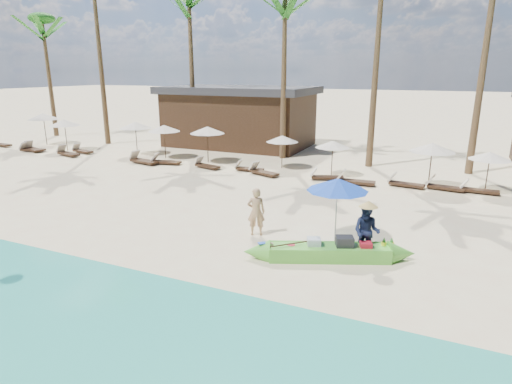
% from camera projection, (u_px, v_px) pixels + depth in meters
% --- Properties ---
extents(ground, '(240.00, 240.00, 0.00)m').
position_uv_depth(ground, '(224.00, 247.00, 13.64)').
color(ground, beige).
rests_on(ground, ground).
extents(wet_sand_strip, '(240.00, 4.50, 0.01)m').
position_uv_depth(wet_sand_strip, '(114.00, 330.00, 9.25)').
color(wet_sand_strip, tan).
rests_on(wet_sand_strip, ground).
extents(green_canoe, '(5.37, 2.50, 0.72)m').
position_uv_depth(green_canoe, '(329.00, 252.00, 12.67)').
color(green_canoe, '#58BC39').
rests_on(green_canoe, ground).
extents(tourist, '(0.71, 0.59, 1.66)m').
position_uv_depth(tourist, '(256.00, 212.00, 14.41)').
color(tourist, tan).
rests_on(tourist, ground).
extents(vendor_green, '(0.86, 0.70, 1.67)m').
position_uv_depth(vendor_green, '(366.00, 232.00, 12.60)').
color(vendor_green, '#141B37').
rests_on(vendor_green, ground).
extents(blue_umbrella, '(1.97, 1.97, 2.12)m').
position_uv_depth(blue_umbrella, '(338.00, 185.00, 13.58)').
color(blue_umbrella, '#99999E').
rests_on(blue_umbrella, ground).
extents(resort_parasol_0, '(2.28, 2.28, 2.34)m').
position_uv_depth(resort_parasol_0, '(43.00, 116.00, 31.87)').
color(resort_parasol_0, '#362216').
rests_on(resort_parasol_0, ground).
extents(lounger_0_left, '(1.83, 0.68, 0.61)m').
position_uv_depth(lounger_0_left, '(0.00, 144.00, 31.54)').
color(lounger_0_left, '#362216').
rests_on(lounger_0_left, ground).
extents(lounger_0_right, '(1.80, 0.99, 0.58)m').
position_uv_depth(lounger_0_right, '(31.00, 149.00, 29.48)').
color(lounger_0_right, '#362216').
rests_on(lounger_0_right, ground).
extents(resort_parasol_1, '(2.10, 2.10, 2.16)m').
position_uv_depth(resort_parasol_1, '(64.00, 123.00, 29.47)').
color(resort_parasol_1, '#362216').
rests_on(resort_parasol_1, ground).
extents(lounger_1_left, '(1.95, 1.09, 0.63)m').
position_uv_depth(lounger_1_left, '(33.00, 148.00, 29.62)').
color(lounger_1_left, '#362216').
rests_on(lounger_1_left, ground).
extents(lounger_1_right, '(1.74, 0.79, 0.57)m').
position_uv_depth(lounger_1_right, '(82.00, 150.00, 29.02)').
color(lounger_1_right, '#362216').
rests_on(lounger_1_right, ground).
extents(resort_parasol_2, '(2.11, 2.11, 2.17)m').
position_uv_depth(resort_parasol_2, '(135.00, 125.00, 28.04)').
color(resort_parasol_2, '#362216').
rests_on(resort_parasol_2, ground).
extents(lounger_2_left, '(1.94, 0.95, 0.63)m').
position_uv_depth(lounger_2_left, '(67.00, 153.00, 28.05)').
color(lounger_2_left, '#362216').
rests_on(lounger_2_left, ground).
extents(resort_parasol_3, '(2.05, 2.05, 2.11)m').
position_uv_depth(resort_parasol_3, '(164.00, 128.00, 26.93)').
color(resort_parasol_3, '#362216').
rests_on(resort_parasol_3, ground).
extents(lounger_3_left, '(2.08, 0.97, 0.68)m').
position_uv_depth(lounger_3_left, '(143.00, 160.00, 25.72)').
color(lounger_3_left, '#362216').
rests_on(lounger_3_left, ground).
extents(lounger_3_right, '(1.84, 0.85, 0.60)m').
position_uv_depth(lounger_3_right, '(165.00, 161.00, 25.54)').
color(lounger_3_right, '#362216').
rests_on(lounger_3_right, ground).
extents(resort_parasol_4, '(2.12, 2.12, 2.19)m').
position_uv_depth(resort_parasol_4, '(207.00, 130.00, 25.63)').
color(resort_parasol_4, '#362216').
rests_on(resort_parasol_4, ground).
extents(lounger_4_left, '(1.74, 0.92, 0.56)m').
position_uv_depth(lounger_4_left, '(206.00, 165.00, 24.53)').
color(lounger_4_left, '#362216').
rests_on(lounger_4_left, ground).
extents(lounger_4_right, '(1.64, 0.59, 0.55)m').
position_uv_depth(lounger_4_right, '(248.00, 168.00, 23.80)').
color(lounger_4_right, '#362216').
rests_on(lounger_4_right, ground).
extents(resort_parasol_5, '(1.83, 1.83, 1.89)m').
position_uv_depth(resort_parasol_5, '(282.00, 139.00, 24.13)').
color(resort_parasol_5, '#362216').
rests_on(resort_parasol_5, ground).
extents(lounger_5_left, '(1.86, 1.12, 0.60)m').
position_uv_depth(lounger_5_left, '(263.00, 171.00, 22.92)').
color(lounger_5_left, '#362216').
rests_on(lounger_5_left, ground).
extents(resort_parasol_6, '(1.83, 1.83, 1.88)m').
position_uv_depth(resort_parasol_6, '(333.00, 144.00, 22.35)').
color(resort_parasol_6, '#362216').
rests_on(resort_parasol_6, ground).
extents(lounger_6_left, '(1.78, 1.02, 0.58)m').
position_uv_depth(lounger_6_left, '(325.00, 176.00, 21.90)').
color(lounger_6_left, '#362216').
rests_on(lounger_6_left, ground).
extents(lounger_6_right, '(1.86, 0.63, 0.63)m').
position_uv_depth(lounger_6_right, '(354.00, 180.00, 21.00)').
color(lounger_6_right, '#362216').
rests_on(lounger_6_right, ground).
extents(resort_parasol_7, '(2.11, 2.11, 2.17)m').
position_uv_depth(resort_parasol_7, '(432.00, 147.00, 19.91)').
color(resort_parasol_7, '#362216').
rests_on(resort_parasol_7, ground).
extents(lounger_7_left, '(1.76, 0.74, 0.58)m').
position_uv_depth(lounger_7_left, '(404.00, 183.00, 20.60)').
color(lounger_7_left, '#362216').
rests_on(lounger_7_left, ground).
extents(lounger_7_right, '(1.77, 0.75, 0.58)m').
position_uv_depth(lounger_7_right, '(443.00, 186.00, 20.02)').
color(lounger_7_right, '#362216').
rests_on(lounger_7_right, ground).
extents(resort_parasol_8, '(1.83, 1.83, 1.89)m').
position_uv_depth(resort_parasol_8, '(490.00, 156.00, 19.28)').
color(resort_parasol_8, '#362216').
rests_on(resort_parasol_8, ground).
extents(lounger_8_left, '(1.66, 0.58, 0.56)m').
position_uv_depth(lounger_8_left, '(477.00, 189.00, 19.52)').
color(lounger_8_left, '#362216').
rests_on(lounger_8_left, ground).
extents(palm_0, '(2.08, 2.08, 9.90)m').
position_uv_depth(palm_0, '(44.00, 36.00, 34.66)').
color(palm_0, brown).
rests_on(palm_0, ground).
extents(palm_2, '(2.08, 2.08, 11.33)m').
position_uv_depth(palm_2, '(189.00, 12.00, 28.46)').
color(palm_2, brown).
rests_on(palm_2, ground).
extents(palm_3, '(2.08, 2.08, 10.52)m').
position_uv_depth(palm_3, '(285.00, 15.00, 25.15)').
color(palm_3, brown).
rests_on(palm_3, ground).
extents(pavilion_west, '(10.80, 6.60, 4.30)m').
position_uv_depth(pavilion_west, '(239.00, 116.00, 31.55)').
color(pavilion_west, '#362216').
rests_on(pavilion_west, ground).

